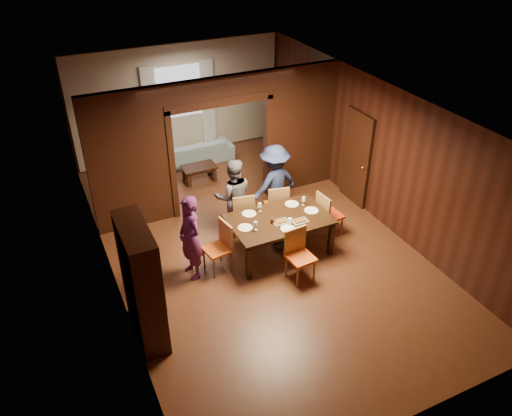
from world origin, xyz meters
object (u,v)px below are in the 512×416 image
person_grey (233,197)px  chair_left (217,248)px  chair_right (330,214)px  sofa (195,151)px  dining_table (279,235)px  chair_far_r (276,204)px  person_purple (190,238)px  chair_near (301,256)px  person_navy (274,183)px  hutch (142,283)px  coffee_table (199,173)px  chair_far_l (242,212)px

person_grey → chair_left: (-0.76, -1.03, -0.33)m
chair_left → chair_right: size_ratio=1.00×
sofa → dining_table: (0.17, -4.35, 0.10)m
person_grey → chair_far_r: 0.96m
sofa → dining_table: dining_table is taller
person_purple → chair_near: size_ratio=1.67×
chair_far_r → person_navy: bearing=-95.1°
chair_left → person_grey: bearing=133.9°
sofa → chair_far_r: (0.55, -3.48, 0.20)m
chair_right → hutch: bearing=99.6°
person_grey → chair_right: bearing=165.8°
hutch → coffee_table: bearing=60.8°
person_grey → coffee_table: person_grey is taller
chair_far_l → chair_far_r: bearing=-169.7°
chair_near → person_grey: bearing=99.7°
dining_table → person_purple: bearing=178.8°
person_grey → dining_table: person_grey is taller
person_navy → sofa: size_ratio=0.88×
person_grey → chair_far_r: person_grey is taller
chair_left → hutch: size_ratio=0.48×
chair_far_r → hutch: 3.76m
person_purple → chair_far_r: (2.12, 0.83, -0.32)m
coffee_table → chair_left: size_ratio=0.82×
dining_table → hutch: size_ratio=0.94×
person_navy → chair_far_r: person_navy is taller
chair_far_l → chair_far_r: same height
hutch → person_purple: bearing=43.3°
person_grey → sofa: 3.40m
coffee_table → chair_far_l: 2.45m
sofa → chair_left: size_ratio=1.99×
person_purple → person_grey: person_grey is taller
person_navy → coffee_table: bearing=-79.8°
chair_left → chair_near: (1.26, -0.86, 0.00)m
sofa → coffee_table: (-0.26, -1.04, -0.08)m
person_grey → person_navy: person_navy is taller
sofa → dining_table: size_ratio=1.03×
chair_far_l → person_purple: bearing=42.9°
chair_left → hutch: bearing=-67.3°
dining_table → chair_far_l: chair_far_l is taller
person_grey → chair_right: (1.70, -0.93, -0.33)m
hutch → chair_far_r: bearing=30.1°
dining_table → person_navy: bearing=67.5°
sofa → chair_far_l: chair_far_l is taller
sofa → chair_left: 4.51m
person_purple → sofa: (1.56, 4.31, -0.53)m
dining_table → sofa: bearing=92.3°
chair_far_r → chair_near: (-0.40, -1.75, 0.00)m
person_navy → chair_far_r: bearing=61.2°
sofa → coffee_table: size_ratio=2.41×
person_grey → sofa: (0.34, 3.34, -0.53)m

